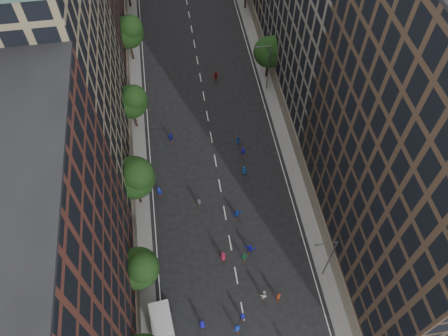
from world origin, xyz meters
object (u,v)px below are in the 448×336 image
at_px(skater_1, 242,316).
at_px(streetlamp_far, 267,65).
at_px(streetlamp_near, 329,257).
at_px(skater_0, 202,324).
at_px(cargo_van, 163,326).

bearing_deg(skater_1, streetlamp_far, -86.30).
xyz_separation_m(streetlamp_near, skater_0, (-15.26, -3.99, -4.34)).
bearing_deg(streetlamp_near, cargo_van, -169.29).
height_order(streetlamp_near, cargo_van, streetlamp_near).
distance_m(streetlamp_near, skater_0, 16.36).
bearing_deg(streetlamp_far, skater_1, -106.01).
xyz_separation_m(cargo_van, skater_0, (4.42, -0.27, -0.63)).
bearing_deg(cargo_van, streetlamp_far, 56.08).
relative_size(skater_0, skater_1, 0.94).
bearing_deg(cargo_van, skater_0, -9.23).
distance_m(cargo_van, skater_0, 4.47).
height_order(streetlamp_far, skater_1, streetlamp_far).
relative_size(cargo_van, skater_1, 3.06).
xyz_separation_m(skater_0, skater_1, (4.69, 0.15, 0.05)).
bearing_deg(skater_0, cargo_van, -2.05).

